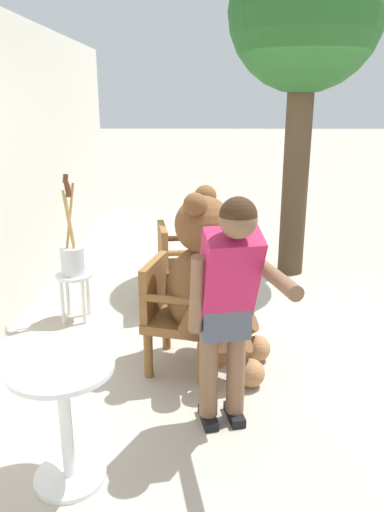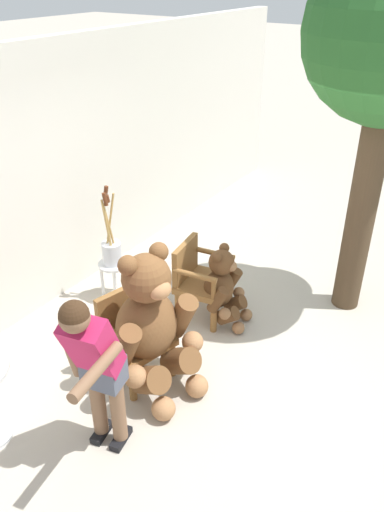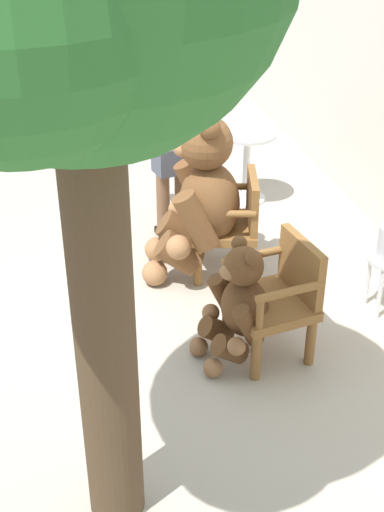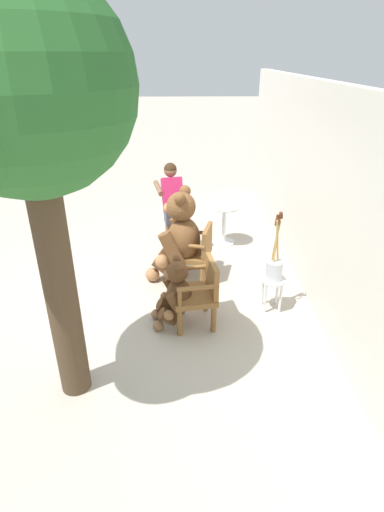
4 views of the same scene
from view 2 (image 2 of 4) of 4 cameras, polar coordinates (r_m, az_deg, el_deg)
ground_plane at (r=5.00m, az=4.65°, el=-12.57°), size 60.00×60.00×0.00m
back_wall at (r=5.59m, az=-16.81°, el=8.15°), size 10.00×0.16×2.80m
wooden_chair_left at (r=4.68m, az=-6.74°, el=-8.78°), size 0.67×0.64×0.86m
wooden_chair_right at (r=5.40m, az=0.84°, el=-2.55°), size 0.63×0.60×0.86m
teddy_bear_large at (r=4.38m, az=-4.62°, el=-7.84°), size 0.89×0.89×1.42m
teddy_bear_small at (r=5.30m, az=3.58°, el=-3.54°), size 0.56×0.55×0.91m
person_visitor at (r=3.75m, az=-11.03°, el=-11.77°), size 0.73×0.58×1.55m
white_stool at (r=5.79m, az=-8.94°, el=-1.70°), size 0.34×0.34×0.46m
brush_bucket at (r=5.64m, az=-9.19°, el=0.84°), size 0.22×0.22×0.94m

